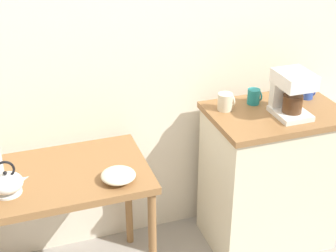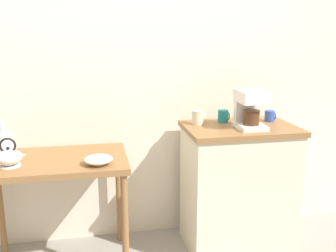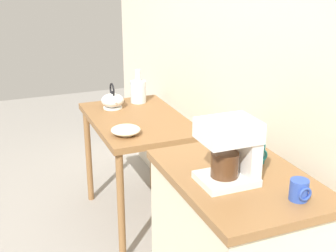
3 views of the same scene
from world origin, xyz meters
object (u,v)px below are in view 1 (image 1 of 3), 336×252
at_px(coffee_maker, 291,91).
at_px(mug_dark_teal, 254,97).
at_px(teakettle, 7,183).
at_px(mug_small_cream, 226,102).
at_px(bowl_stoneware, 118,175).
at_px(mug_blue, 308,92).

height_order(coffee_maker, mug_dark_teal, coffee_maker).
height_order(teakettle, mug_small_cream, mug_small_cream).
xyz_separation_m(teakettle, coffee_maker, (1.55, 0.05, 0.24)).
bearing_deg(bowl_stoneware, mug_blue, 12.65).
relative_size(teakettle, coffee_maker, 0.73).
distance_m(bowl_stoneware, mug_small_cream, 0.79).
relative_size(mug_small_cream, mug_blue, 1.26).
height_order(mug_small_cream, mug_dark_teal, mug_small_cream).
bearing_deg(mug_blue, bowl_stoneware, -167.35).
relative_size(coffee_maker, mug_small_cream, 2.60).
bearing_deg(bowl_stoneware, teakettle, 172.46).
relative_size(teakettle, mug_small_cream, 1.90).
xyz_separation_m(teakettle, mug_blue, (1.77, 0.21, 0.14)).
bearing_deg(coffee_maker, mug_small_cream, 151.54).
bearing_deg(mug_small_cream, coffee_maker, -28.46).
height_order(mug_small_cream, mug_blue, mug_small_cream).
bearing_deg(teakettle, mug_blue, 6.78).
bearing_deg(bowl_stoneware, mug_small_cream, 22.41).
xyz_separation_m(coffee_maker, mug_small_cream, (-0.31, 0.17, -0.09)).
distance_m(mug_small_cream, mug_blue, 0.54).
relative_size(bowl_stoneware, teakettle, 0.92).
xyz_separation_m(coffee_maker, mug_blue, (0.23, 0.16, -0.10)).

